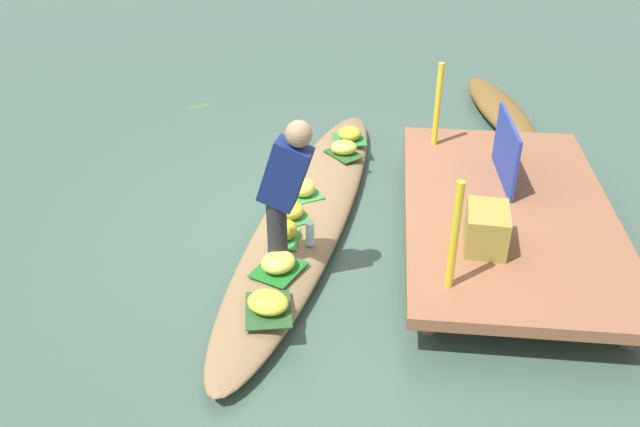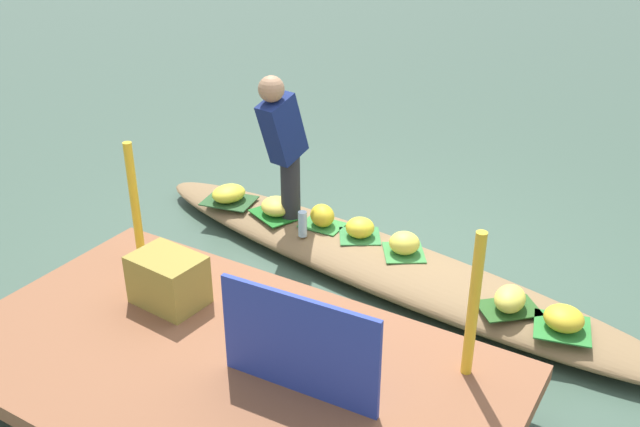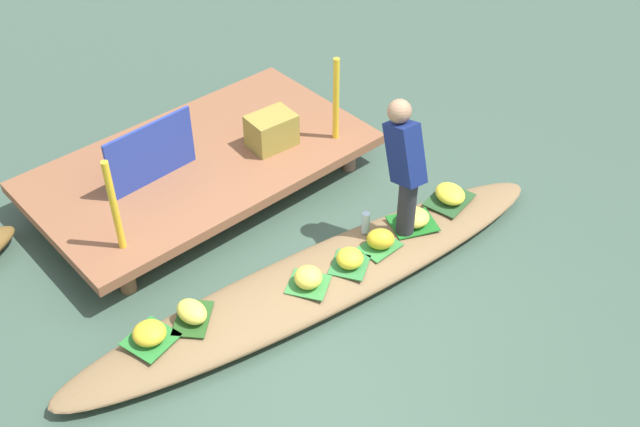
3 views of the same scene
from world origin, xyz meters
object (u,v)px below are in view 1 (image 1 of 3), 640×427
(vendor_boat, at_px, (307,215))
(water_bottle, at_px, (310,234))
(banana_bunch_0, at_px, (278,262))
(market_banner, at_px, (506,151))
(banana_bunch_5, at_px, (284,230))
(banana_bunch_6, at_px, (303,187))
(banana_bunch_4, at_px, (291,210))
(banana_bunch_2, at_px, (350,134))
(banana_bunch_1, at_px, (344,147))
(moored_boat, at_px, (500,110))
(vendor_person, at_px, (285,186))
(banana_bunch_3, at_px, (268,302))
(produce_crate, at_px, (487,229))

(vendor_boat, relative_size, water_bottle, 22.21)
(vendor_boat, xyz_separation_m, banana_bunch_0, (1.02, -0.10, 0.18))
(water_bottle, distance_m, market_banner, 2.02)
(banana_bunch_5, bearing_deg, vendor_boat, 168.13)
(banana_bunch_0, distance_m, banana_bunch_6, 1.19)
(banana_bunch_4, bearing_deg, banana_bunch_2, 166.15)
(water_bottle, bearing_deg, banana_bunch_4, -151.23)
(banana_bunch_1, height_order, banana_bunch_6, banana_bunch_6)
(banana_bunch_2, distance_m, banana_bunch_4, 1.73)
(moored_boat, bearing_deg, vendor_person, -42.16)
(banana_bunch_4, bearing_deg, vendor_boat, 154.35)
(banana_bunch_4, bearing_deg, banana_bunch_3, 0.66)
(vendor_boat, bearing_deg, banana_bunch_1, 174.27)
(banana_bunch_4, bearing_deg, vendor_person, 5.46)
(water_bottle, height_order, produce_crate, produce_crate)
(banana_bunch_6, relative_size, produce_crate, 0.52)
(vendor_boat, relative_size, banana_bunch_2, 18.14)
(banana_bunch_4, xyz_separation_m, water_bottle, (0.40, 0.22, 0.02))
(vendor_person, bearing_deg, banana_bunch_4, -174.54)
(vendor_boat, bearing_deg, market_banner, 111.13)
(banana_bunch_3, relative_size, market_banner, 0.34)
(banana_bunch_3, distance_m, banana_bunch_6, 1.69)
(vendor_boat, distance_m, banana_bunch_5, 0.63)
(banana_bunch_0, xyz_separation_m, vendor_person, (-0.12, 0.05, 0.63))
(water_bottle, bearing_deg, banana_bunch_5, -101.20)
(market_banner, xyz_separation_m, produce_crate, (1.15, -0.28, -0.13))
(banana_bunch_0, height_order, banana_bunch_5, banana_bunch_5)
(vendor_boat, relative_size, banana_bunch_0, 16.37)
(water_bottle, distance_m, produce_crate, 1.43)
(market_banner, bearing_deg, water_bottle, -61.21)
(banana_bunch_1, bearing_deg, banana_bunch_2, 174.28)
(banana_bunch_5, bearing_deg, banana_bunch_1, 166.93)
(banana_bunch_0, bearing_deg, produce_crate, 100.13)
(moored_boat, height_order, vendor_person, vendor_person)
(banana_bunch_4, relative_size, banana_bunch_6, 0.99)
(water_bottle, bearing_deg, banana_bunch_0, -27.92)
(moored_boat, bearing_deg, banana_bunch_6, -51.72)
(vendor_boat, relative_size, banana_bunch_6, 20.15)
(banana_bunch_6, bearing_deg, banana_bunch_3, -1.45)
(banana_bunch_1, height_order, banana_bunch_3, banana_bunch_1)
(banana_bunch_3, bearing_deg, banana_bunch_1, 172.05)
(moored_boat, xyz_separation_m, market_banner, (2.29, -0.32, 0.54))
(banana_bunch_5, relative_size, banana_bunch_6, 1.04)
(vendor_boat, relative_size, banana_bunch_1, 16.90)
(banana_bunch_0, height_order, produce_crate, produce_crate)
(banana_bunch_4, distance_m, banana_bunch_5, 0.35)
(banana_bunch_0, bearing_deg, banana_bunch_6, 177.77)
(vendor_boat, distance_m, produce_crate, 1.73)
(vendor_boat, height_order, banana_bunch_1, banana_bunch_1)
(banana_bunch_3, height_order, banana_bunch_5, banana_bunch_5)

